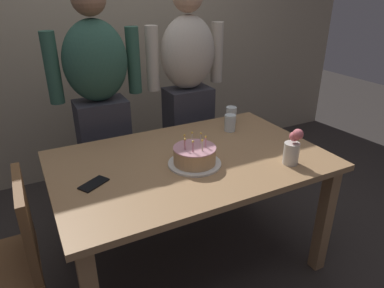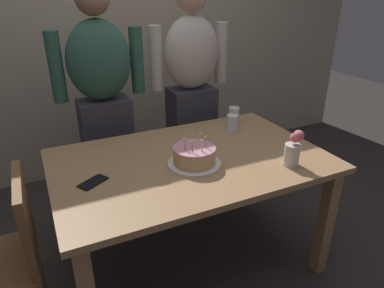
{
  "view_description": "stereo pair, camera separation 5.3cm",
  "coord_description": "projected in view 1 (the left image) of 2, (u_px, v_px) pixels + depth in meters",
  "views": [
    {
      "loc": [
        -0.79,
        -1.54,
        1.62
      ],
      "look_at": [
        -0.01,
        -0.03,
        0.84
      ],
      "focal_mm": 32.53,
      "sensor_mm": 36.0,
      "label": 1
    },
    {
      "loc": [
        -0.74,
        -1.57,
        1.62
      ],
      "look_at": [
        -0.01,
        -0.03,
        0.84
      ],
      "focal_mm": 32.53,
      "sensor_mm": 36.0,
      "label": 2
    }
  ],
  "objects": [
    {
      "name": "cell_phone",
      "position": [
        94.0,
        184.0,
        1.68
      ],
      "size": [
        0.16,
        0.14,
        0.01
      ],
      "primitive_type": "cube",
      "rotation": [
        0.0,
        0.0,
        0.54
      ],
      "color": "black",
      "rests_on": "dining_table"
    },
    {
      "name": "water_glass_near",
      "position": [
        230.0,
        123.0,
        2.28
      ],
      "size": [
        0.07,
        0.07,
        0.11
      ],
      "primitive_type": "cylinder",
      "color": "silver",
      "rests_on": "dining_table"
    },
    {
      "name": "dining_chair",
      "position": [
        9.0,
        257.0,
        1.55
      ],
      "size": [
        0.42,
        0.42,
        0.87
      ],
      "rotation": [
        0.0,
        0.0,
        -1.57
      ],
      "color": "brown",
      "rests_on": "ground_plane"
    },
    {
      "name": "back_wall",
      "position": [
        107.0,
        26.0,
        2.96
      ],
      "size": [
        5.2,
        0.1,
        2.6
      ],
      "primitive_type": "cube",
      "color": "tan",
      "rests_on": "ground_plane"
    },
    {
      "name": "flower_vase",
      "position": [
        293.0,
        147.0,
        1.84
      ],
      "size": [
        0.08,
        0.09,
        0.2
      ],
      "color": "silver",
      "rests_on": "dining_table"
    },
    {
      "name": "birthday_cake",
      "position": [
        195.0,
        156.0,
        1.85
      ],
      "size": [
        0.29,
        0.29,
        0.17
      ],
      "color": "white",
      "rests_on": "dining_table"
    },
    {
      "name": "water_glass_far",
      "position": [
        231.0,
        115.0,
        2.41
      ],
      "size": [
        0.07,
        0.07,
        0.12
      ],
      "primitive_type": "cylinder",
      "color": "silver",
      "rests_on": "dining_table"
    },
    {
      "name": "person_man_bearded",
      "position": [
        101.0,
        107.0,
        2.33
      ],
      "size": [
        0.61,
        0.27,
        1.66
      ],
      "rotation": [
        0.0,
        0.0,
        3.14
      ],
      "color": "#33333D",
      "rests_on": "ground_plane"
    },
    {
      "name": "ground_plane",
      "position": [
        191.0,
        260.0,
        2.25
      ],
      "size": [
        10.0,
        10.0,
        0.0
      ],
      "primitive_type": "plane",
      "color": "#332D2B"
    },
    {
      "name": "dining_table",
      "position": [
        190.0,
        173.0,
        1.98
      ],
      "size": [
        1.5,
        0.96,
        0.74
      ],
      "color": "#A37A51",
      "rests_on": "ground_plane"
    },
    {
      "name": "person_woman_cardigan",
      "position": [
        188.0,
        94.0,
        2.61
      ],
      "size": [
        0.61,
        0.27,
        1.66
      ],
      "rotation": [
        0.0,
        0.0,
        3.14
      ],
      "color": "#33333D",
      "rests_on": "ground_plane"
    }
  ]
}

